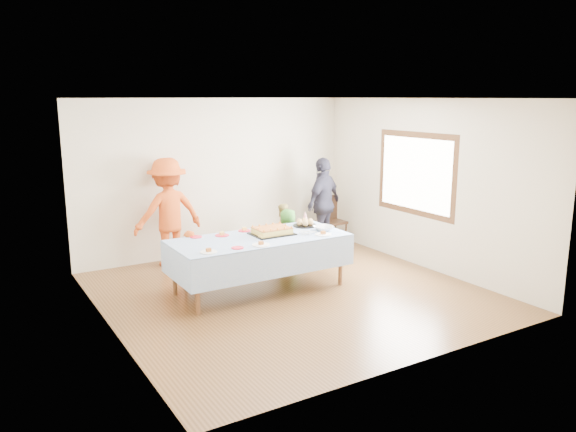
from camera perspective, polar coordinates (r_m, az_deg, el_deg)
name	(u,v)px	position (r m, az deg, el deg)	size (l,w,h in m)	color
ground	(291,293)	(8.02, 0.34, -7.80)	(5.00, 5.00, 0.00)	#4D3016
room_walls	(295,168)	(7.64, 0.68, 4.88)	(5.04, 5.04, 2.72)	beige
party_table	(259,241)	(7.94, -2.93, -2.55)	(2.50, 1.10, 0.78)	brown
birthday_cake	(272,231)	(8.07, -1.64, -1.54)	(0.58, 0.45, 0.10)	black
rolls_tray	(305,223)	(8.58, 1.74, -0.74)	(0.36, 0.36, 0.11)	black
punch_bowl	(323,228)	(8.32, 3.62, -1.24)	(0.28, 0.28, 0.07)	silver
party_hat	(305,217)	(8.81, 1.75, -0.10)	(0.11, 0.11, 0.18)	white
fork_pile	(307,232)	(8.09, 1.99, -1.62)	(0.24, 0.18, 0.07)	white
plate_red_far_a	(196,237)	(8.01, -9.32, -2.11)	(0.17, 0.17, 0.01)	red
plate_red_far_b	(222,235)	(8.05, -6.72, -1.96)	(0.20, 0.20, 0.01)	red
plate_red_far_c	(244,231)	(8.30, -4.45, -1.50)	(0.19, 0.19, 0.01)	red
plate_red_far_d	(280,227)	(8.53, -0.85, -1.09)	(0.18, 0.18, 0.01)	red
plate_red_near	(237,248)	(7.37, -5.15, -3.24)	(0.16, 0.16, 0.01)	red
plate_white_left	(209,252)	(7.22, -8.07, -3.64)	(0.22, 0.22, 0.01)	white
plate_white_mid	(261,245)	(7.49, -2.76, -2.95)	(0.24, 0.24, 0.01)	white
plate_white_right	(323,234)	(8.06, 3.59, -1.88)	(0.24, 0.24, 0.01)	white
dining_chair	(331,217)	(10.59, 4.43, -0.10)	(0.40, 0.40, 0.90)	black
toddler_left	(189,260)	(8.19, -10.00, -4.39)	(0.31, 0.21, 0.86)	#B44716
toddler_mid	(288,238)	(9.10, 0.00, -2.23)	(0.47, 0.30, 0.96)	#337426
toddler_right	(282,230)	(9.68, -0.62, -1.45)	(0.45, 0.35, 0.93)	tan
adult_left	(168,212)	(9.31, -12.08, 0.37)	(1.14, 0.66, 1.77)	#D6501A
adult_right	(324,203)	(10.19, 3.63, 1.31)	(0.97, 0.41, 1.66)	#2B2A3A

